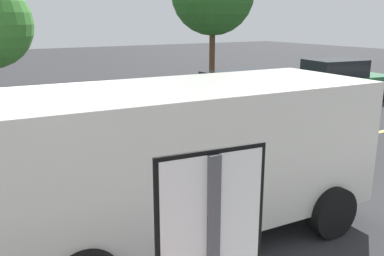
# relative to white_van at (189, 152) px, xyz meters

# --- Properties ---
(ground_plane) EXTENTS (80.00, 80.00, 0.00)m
(ground_plane) POSITION_rel_white_van_xyz_m (-2.12, 2.13, -1.27)
(ground_plane) COLOR #2D2D30
(lane_marking_centre) EXTENTS (28.00, 0.16, 0.01)m
(lane_marking_centre) POSITION_rel_white_van_xyz_m (0.88, 2.13, -1.26)
(lane_marking_centre) COLOR #E0D14C
(white_van) EXTENTS (5.30, 2.49, 2.20)m
(white_van) POSITION_rel_white_van_xyz_m (0.00, 0.00, 0.00)
(white_van) COLOR silver
(white_van) RESTS_ON ground_plane
(car_green_crossing) EXTENTS (4.45, 2.42, 1.59)m
(car_green_crossing) POSITION_rel_white_van_xyz_m (10.09, 5.94, -0.47)
(car_green_crossing) COLOR #236B3D
(car_green_crossing) RESTS_ON ground_plane
(car_silver_near_curb) EXTENTS (4.11, 2.29, 1.69)m
(car_silver_near_curb) POSITION_rel_white_van_xyz_m (4.31, 4.08, -0.43)
(car_silver_near_curb) COLOR #B7BABF
(car_silver_near_curb) RESTS_ON ground_plane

